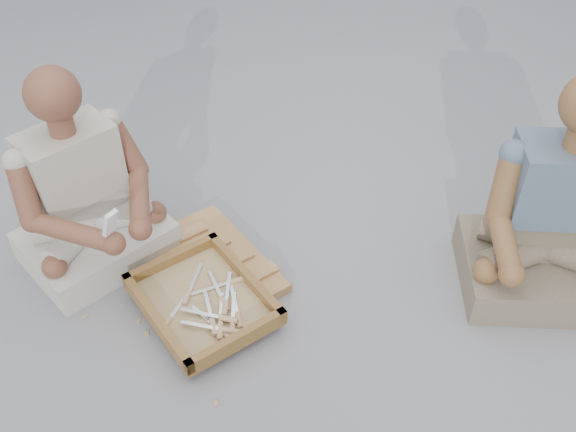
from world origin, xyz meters
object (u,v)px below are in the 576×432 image
Objects in this scene: carved_panel at (210,265)px; craftsman at (86,201)px; tool_tray at (203,300)px; companion at (553,225)px.

carved_panel is 0.70× the size of craftsman.
tool_tray is at bearing 103.19° from craftsman.
craftsman is at bearing -1.70° from companion.
craftsman is (-0.56, -0.04, 0.23)m from tool_tray.
tool_tray is at bearing 10.30° from companion.
tool_tray is 1.33m from companion.
companion is (1.07, 0.75, 0.28)m from carved_panel.
companion reaches higher than tool_tray.
carved_panel is at bearing 127.57° from tool_tray.
tool_tray is at bearing -52.43° from carved_panel.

